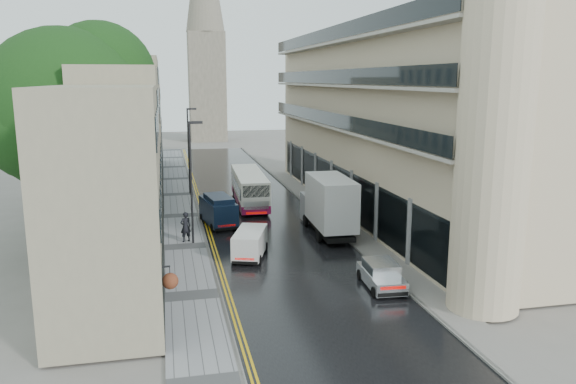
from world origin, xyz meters
name	(u,v)px	position (x,y,z in m)	size (l,w,h in m)	color
road	(257,213)	(0.00, 27.50, 0.01)	(9.00, 85.00, 0.02)	black
left_sidewalk	(182,216)	(-5.85, 27.50, 0.06)	(2.70, 85.00, 0.12)	gray
right_sidewalk	(323,209)	(5.40, 27.50, 0.06)	(1.80, 85.00, 0.12)	slate
old_shop_row	(131,137)	(-9.45, 30.00, 6.00)	(4.50, 56.00, 12.00)	gray
modern_block	(389,123)	(10.30, 26.00, 7.00)	(8.00, 40.00, 14.00)	#C2AE90
church_spire	(205,20)	(0.50, 82.00, 20.00)	(6.40, 6.40, 40.00)	gray
tree_near	(67,139)	(-12.50, 20.00, 6.95)	(10.56, 10.56, 13.89)	black
tree_far	(98,131)	(-12.20, 33.00, 6.23)	(9.24, 9.24, 12.46)	black
cream_bus	(240,195)	(-1.24, 28.05, 1.37)	(2.25, 9.92, 2.71)	white
white_lorry	(319,212)	(2.63, 18.65, 2.04)	(2.30, 7.68, 4.03)	silver
silver_hatchback	(375,284)	(2.75, 8.98, 0.70)	(1.59, 3.64, 1.36)	silver
white_van	(234,249)	(-3.30, 15.49, 0.86)	(1.58, 3.69, 1.67)	silver
navy_van	(212,215)	(-3.88, 22.73, 1.16)	(1.78, 4.46, 2.27)	#0D1B31
pedestrian	(186,227)	(-5.81, 20.25, 1.09)	(0.71, 0.47, 1.95)	black
lamp_post_near	(191,184)	(-5.37, 19.84, 3.97)	(0.87, 0.19, 7.71)	black
lamp_post_far	(189,151)	(-4.81, 36.01, 3.97)	(0.87, 0.19, 7.71)	black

